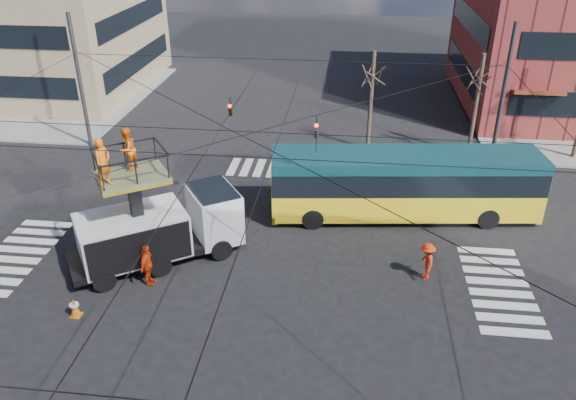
# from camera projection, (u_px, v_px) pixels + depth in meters

# --- Properties ---
(ground) EXTENTS (120.00, 120.00, 0.00)m
(ground) POSITION_uv_depth(u_px,v_px,m) (247.00, 270.00, 22.98)
(ground) COLOR black
(ground) RESTS_ON ground
(sidewalk_nw) EXTENTS (18.00, 18.00, 0.12)m
(sidewalk_nw) POSITION_uv_depth(u_px,v_px,m) (30.00, 96.00, 43.53)
(sidewalk_nw) COLOR slate
(sidewalk_nw) RESTS_ON ground
(crosswalks) EXTENTS (22.40, 22.40, 0.02)m
(crosswalks) POSITION_uv_depth(u_px,v_px,m) (247.00, 270.00, 22.97)
(crosswalks) COLOR silver
(crosswalks) RESTS_ON ground
(overhead_network) EXTENTS (24.24, 24.24, 8.00)m
(overhead_network) POSITION_uv_depth(u_px,v_px,m) (244.00, 171.00, 21.33)
(overhead_network) COLOR #2D2D30
(overhead_network) RESTS_ON ground
(tree_a) EXTENTS (2.00, 2.00, 6.00)m
(tree_a) POSITION_uv_depth(u_px,v_px,m) (373.00, 74.00, 32.15)
(tree_a) COLOR #382B21
(tree_a) RESTS_ON ground
(tree_b) EXTENTS (2.00, 2.00, 6.00)m
(tree_b) POSITION_uv_depth(u_px,v_px,m) (480.00, 78.00, 31.53)
(tree_b) COLOR #382B21
(tree_b) RESTS_ON ground
(utility_truck) EXTENTS (7.11, 5.77, 5.96)m
(utility_truck) POSITION_uv_depth(u_px,v_px,m) (158.00, 217.00, 22.86)
(utility_truck) COLOR black
(utility_truck) RESTS_ON ground
(city_bus) EXTENTS (12.66, 4.06, 3.20)m
(city_bus) POSITION_uv_depth(u_px,v_px,m) (405.00, 183.00, 26.22)
(city_bus) COLOR yellow
(city_bus) RESTS_ON ground
(traffic_cone) EXTENTS (0.36, 0.36, 0.76)m
(traffic_cone) POSITION_uv_depth(u_px,v_px,m) (75.00, 307.00, 20.29)
(traffic_cone) COLOR orange
(traffic_cone) RESTS_ON ground
(worker_ground) EXTENTS (0.50, 1.06, 1.76)m
(worker_ground) POSITION_uv_depth(u_px,v_px,m) (147.00, 265.00, 21.77)
(worker_ground) COLOR red
(worker_ground) RESTS_ON ground
(flagger) EXTENTS (0.69, 1.09, 1.61)m
(flagger) POSITION_uv_depth(u_px,v_px,m) (427.00, 261.00, 22.14)
(flagger) COLOR red
(flagger) RESTS_ON ground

